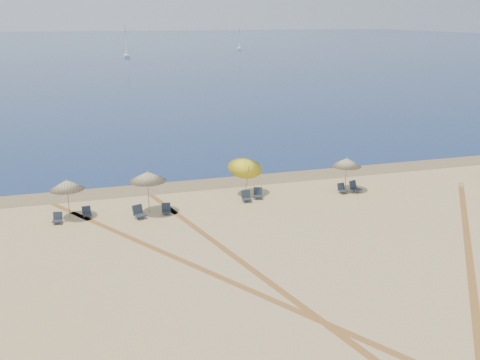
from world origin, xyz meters
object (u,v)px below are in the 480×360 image
object	(u,v)px
chair_6	(246,197)
sailboat_1	(126,47)
chair_3	(87,212)
sailboat_2	(239,43)
umbrella_4	(347,162)
chair_2	(58,218)
umbrella_2	(147,176)
chair_7	(258,194)
chair_4	(139,212)
chair_5	(166,209)
chair_9	(355,187)
chair_8	(342,189)
umbrella_1	(67,185)
umbrella_3	(245,165)

from	to	relation	value
chair_6	sailboat_1	bearing A→B (deg)	94.08
chair_3	sailboat_2	bearing A→B (deg)	63.64
umbrella_4	chair_2	world-z (taller)	umbrella_4
umbrella_2	chair_7	xyz separation A→B (m)	(6.96, 0.59, -1.91)
chair_3	chair_4	distance (m)	3.05
chair_5	chair_9	xyz separation A→B (m)	(12.54, 0.54, 0.05)
chair_3	chair_9	xyz separation A→B (m)	(17.01, -0.30, 0.06)
chair_8	sailboat_2	world-z (taller)	sailboat_2
chair_2	chair_6	size ratio (longest dim) A/B	0.94
umbrella_1	sailboat_1	world-z (taller)	sailboat_1
chair_6	umbrella_1	bearing A→B (deg)	-175.65
chair_2	chair_8	bearing A→B (deg)	10.68
umbrella_1	chair_2	bearing A→B (deg)	-129.19
chair_3	chair_7	distance (m)	10.50
chair_5	chair_7	xyz separation A→B (m)	(6.03, 1.13, 0.02)
umbrella_2	sailboat_1	bearing A→B (deg)	85.45
umbrella_3	chair_2	size ratio (longest dim) A/B	4.02
chair_8	sailboat_1	world-z (taller)	sailboat_1
chair_4	chair_8	bearing A→B (deg)	-17.38
umbrella_1	chair_3	world-z (taller)	umbrella_1
umbrella_4	chair_4	distance (m)	13.89
umbrella_3	umbrella_4	world-z (taller)	umbrella_3
chair_2	sailboat_2	world-z (taller)	sailboat_2
chair_8	chair_9	xyz separation A→B (m)	(0.90, -0.02, 0.04)
umbrella_2	chair_8	xyz separation A→B (m)	(12.57, 0.02, -1.93)
chair_4	sailboat_2	world-z (taller)	sailboat_2
umbrella_1	chair_5	world-z (taller)	umbrella_1
umbrella_4	sailboat_2	xyz separation A→B (m)	(37.37, 150.77, 0.34)
umbrella_2	chair_3	distance (m)	4.05
chair_4	sailboat_2	bearing A→B (deg)	50.74
umbrella_3	chair_9	world-z (taller)	umbrella_3
sailboat_2	chair_6	bearing A→B (deg)	-93.36
chair_5	sailboat_2	xyz separation A→B (m)	(49.50, 151.84, 1.97)
sailboat_1	chair_8	bearing A→B (deg)	-87.27
chair_2	chair_9	distance (m)	18.61
umbrella_3	chair_6	bearing A→B (deg)	-104.48
umbrella_2	chair_4	distance (m)	2.13
umbrella_1	chair_9	size ratio (longest dim) A/B	2.62
umbrella_4	chair_5	world-z (taller)	umbrella_4
umbrella_2	chair_6	size ratio (longest dim) A/B	3.62
umbrella_2	chair_9	world-z (taller)	umbrella_2
chair_3	sailboat_2	distance (m)	160.36
chair_4	sailboat_1	distance (m)	128.08
chair_4	chair_5	world-z (taller)	chair_4
sailboat_1	chair_9	bearing A→B (deg)	-86.87
chair_5	chair_6	distance (m)	5.20
chair_9	chair_7	bearing A→B (deg)	153.22
chair_4	chair_3	bearing A→B (deg)	139.15
umbrella_1	chair_6	xyz separation A→B (m)	(10.57, -0.29, -1.65)
chair_3	chair_7	xyz separation A→B (m)	(10.50, 0.28, 0.03)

